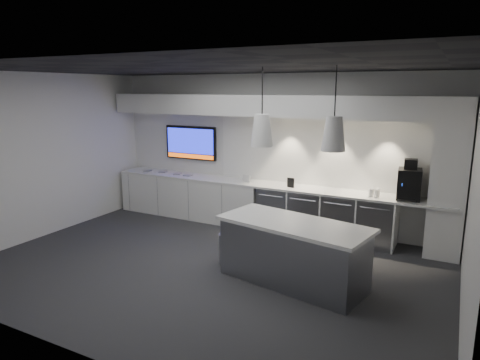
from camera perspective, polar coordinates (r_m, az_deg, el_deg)
The scene contains 28 objects.
floor at distance 6.78m, azimuth -4.39°, elevation -11.53°, with size 7.00×7.00×0.00m, color #2D2D2F.
ceiling at distance 6.22m, azimuth -4.85°, elevation 14.69°, with size 7.00×7.00×0.00m, color black.
wall_back at distance 8.53m, azimuth 4.33°, elevation 3.88°, with size 7.00×7.00×0.00m, color white.
wall_front at distance 4.48m, azimuth -21.84°, elevation -4.56°, with size 7.00×7.00×0.00m, color white.
wall_left at distance 8.69m, azimuth -24.63°, elevation 2.97°, with size 7.00×7.00×0.00m, color white.
wall_right at distance 5.41m, azimuth 28.74°, elevation -2.42°, with size 7.00×7.00×0.00m, color white.
back_counter at distance 8.34m, azimuth 3.38°, elevation -0.61°, with size 6.80×0.65×0.04m, color white.
left_base_cabinets at distance 9.28m, azimuth -6.57°, elevation -2.22°, with size 3.30×0.63×0.86m, color white.
fridge_unit_a at distance 8.36m, azimuth 4.91°, elevation -3.83°, with size 0.60×0.61×0.85m, color gray.
fridge_unit_b at distance 8.15m, azimuth 9.01°, elevation -4.36°, with size 0.60×0.61×0.85m, color gray.
fridge_unit_c at distance 7.99m, azimuth 13.31°, elevation -4.88°, with size 0.60×0.61×0.85m, color gray.
fridge_unit_d at distance 7.87m, azimuth 17.77°, elevation -5.40°, with size 0.60×0.61×0.85m, color gray.
backsplash at distance 8.11m, azimuth 12.11°, elevation 3.58°, with size 4.60×0.03×1.30m, color white.
soffit at distance 8.17m, azimuth 3.59°, elevation 9.88°, with size 6.90×0.60×0.40m, color white.
column at distance 7.60m, azimuth 26.11°, elevation 0.12°, with size 0.55×0.55×2.60m, color white.
wall_tv at distance 9.38m, azimuth -6.57°, elevation 4.96°, with size 1.25×0.07×0.72m.
island at distance 6.16m, azimuth 7.09°, elevation -9.54°, with size 2.25×1.29×0.90m.
bin at distance 6.83m, azimuth -1.39°, elevation -9.13°, with size 0.35×0.35×0.49m, color gray.
coffee_machine at distance 7.65m, azimuth 21.64°, elevation -0.35°, with size 0.41×0.57×0.68m.
sign_black at distance 8.05m, azimuth 6.77°, elevation -0.36°, with size 0.14×0.02×0.18m, color black.
sign_white at distance 8.44m, azimuth 0.90°, elevation 0.18°, with size 0.18×0.02×0.14m, color white.
cup_cluster at distance 7.66m, azimuth 17.46°, elevation -1.63°, with size 0.17×0.17×0.14m, color white, non-canonical shape.
tray_a at distance 9.79m, azimuth -12.23°, elevation 1.23°, with size 0.16×0.16×0.03m, color gray.
tray_b at distance 9.58m, azimuth -10.22°, elevation 1.08°, with size 0.16×0.16×0.03m, color gray.
tray_c at distance 9.31m, azimuth -8.29°, elevation 0.82°, with size 0.16×0.16×0.03m, color gray.
tray_d at distance 9.14m, azimuth -6.97°, elevation 0.64°, with size 0.16×0.16×0.03m, color gray.
pendant_left at distance 5.95m, azimuth 2.94°, elevation 6.66°, with size 0.31×0.31×1.14m.
pendant_right at distance 5.61m, azimuth 12.39°, elevation 6.06°, with size 0.31×0.31×1.14m.
Camera 1 is at (3.30, -5.26, 2.72)m, focal length 32.00 mm.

